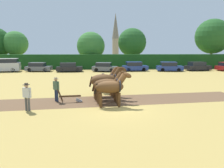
# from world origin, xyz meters

# --- Properties ---
(ground_plane) EXTENTS (240.00, 240.00, 0.00)m
(ground_plane) POSITION_xyz_m (0.00, 0.00, 0.00)
(ground_plane) COLOR tan
(plowed_furrow_strip) EXTENTS (30.77, 7.08, 0.01)m
(plowed_furrow_strip) POSITION_xyz_m (-5.30, 1.57, 0.00)
(plowed_furrow_strip) COLOR brown
(plowed_furrow_strip) RESTS_ON ground
(hedgerow) EXTENTS (70.00, 1.51, 2.74)m
(hedgerow) POSITION_xyz_m (0.00, 27.96, 1.37)
(hedgerow) COLOR #194719
(hedgerow) RESTS_ON ground
(tree_left) EXTENTS (5.09, 5.09, 7.41)m
(tree_left) POSITION_xyz_m (-18.84, 33.10, 4.85)
(tree_left) COLOR #4C3823
(tree_left) RESTS_ON ground
(tree_center_left) EXTENTS (5.70, 5.70, 7.22)m
(tree_center_left) POSITION_xyz_m (-3.21, 31.65, 4.36)
(tree_center_left) COLOR #423323
(tree_center_left) RESTS_ON ground
(tree_center) EXTENTS (6.03, 6.03, 8.15)m
(tree_center) POSITION_xyz_m (5.54, 33.53, 5.13)
(tree_center) COLOR #423323
(tree_center) RESTS_ON ground
(tree_center_right) EXTENTS (7.10, 7.10, 9.85)m
(tree_center_right) POSITION_xyz_m (21.90, 31.11, 6.29)
(tree_center_right) COLOR #423323
(tree_center_right) RESTS_ON ground
(church_spire) EXTENTS (2.47, 2.47, 16.06)m
(church_spire) POSITION_xyz_m (3.96, 64.46, 8.40)
(church_spire) COLOR gray
(church_spire) RESTS_ON ground
(draft_horse_lead_left) EXTENTS (2.60, 1.10, 2.37)m
(draft_horse_lead_left) POSITION_xyz_m (-0.43, 0.47, 1.33)
(draft_horse_lead_left) COLOR #513319
(draft_horse_lead_left) RESTS_ON ground
(draft_horse_lead_right) EXTENTS (2.71, 1.15, 2.36)m
(draft_horse_lead_right) POSITION_xyz_m (-0.57, 1.59, 1.31)
(draft_horse_lead_right) COLOR #513319
(draft_horse_lead_right) RESTS_ON ground
(draft_horse_trail_left) EXTENTS (2.96, 1.25, 2.55)m
(draft_horse_trail_left) POSITION_xyz_m (-0.70, 2.70, 1.44)
(draft_horse_trail_left) COLOR #513319
(draft_horse_trail_left) RESTS_ON ground
(draft_horse_trail_right) EXTENTS (2.78, 1.13, 2.48)m
(draft_horse_trail_right) POSITION_xyz_m (-0.83, 3.81, 1.38)
(draft_horse_trail_right) COLOR brown
(draft_horse_trail_right) RESTS_ON ground
(plow) EXTENTS (1.79, 0.54, 1.13)m
(plow) POSITION_xyz_m (-3.23, 1.82, 0.32)
(plow) COLOR #4C331E
(plow) RESTS_ON ground
(farmer_at_plow) EXTENTS (0.51, 0.52, 1.79)m
(farmer_at_plow) POSITION_xyz_m (-4.39, 2.08, 1.07)
(farmer_at_plow) COLOR #28334C
(farmer_at_plow) RESTS_ON ground
(farmer_beside_team) EXTENTS (0.54, 0.46, 1.72)m
(farmer_beside_team) POSITION_xyz_m (-0.94, 5.07, 1.01)
(farmer_beside_team) COLOR #38332D
(farmer_beside_team) RESTS_ON ground
(farmer_onlooker_left) EXTENTS (0.62, 0.44, 1.76)m
(farmer_onlooker_left) POSITION_xyz_m (-5.70, -0.30, 1.04)
(farmer_onlooker_left) COLOR #4C4C4C
(farmer_onlooker_left) RESTS_ON ground
(parked_van) EXTENTS (5.43, 2.84, 2.22)m
(parked_van) POSITION_xyz_m (-17.36, 23.33, 1.13)
(parked_van) COLOR #BCBCC1
(parked_van) RESTS_ON ground
(parked_car_left) EXTENTS (4.34, 1.97, 1.52)m
(parked_car_left) POSITION_xyz_m (-11.74, 23.67, 0.73)
(parked_car_left) COLOR #565B66
(parked_car_left) RESTS_ON ground
(parked_car_center_left) EXTENTS (4.42, 2.26, 1.50)m
(parked_car_center_left) POSITION_xyz_m (-6.47, 22.94, 0.72)
(parked_car_center_left) COLOR black
(parked_car_center_left) RESTS_ON ground
(parked_car_center) EXTENTS (4.39, 2.61, 1.52)m
(parked_car_center) POSITION_xyz_m (-0.56, 22.97, 0.73)
(parked_car_center) COLOR #565B66
(parked_car_center) RESTS_ON ground
(parked_car_center_right) EXTENTS (4.41, 2.19, 1.60)m
(parked_car_center_right) POSITION_xyz_m (4.67, 23.61, 0.77)
(parked_car_center_right) COLOR navy
(parked_car_center_right) RESTS_ON ground
(parked_car_right) EXTENTS (4.45, 2.12, 1.60)m
(parked_car_right) POSITION_xyz_m (10.54, 23.03, 0.76)
(parked_car_right) COLOR navy
(parked_car_right) RESTS_ON ground
(parked_car_far_right) EXTENTS (4.64, 2.60, 1.54)m
(parked_car_far_right) POSITION_xyz_m (15.82, 23.81, 0.74)
(parked_car_far_right) COLOR black
(parked_car_far_right) RESTS_ON ground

